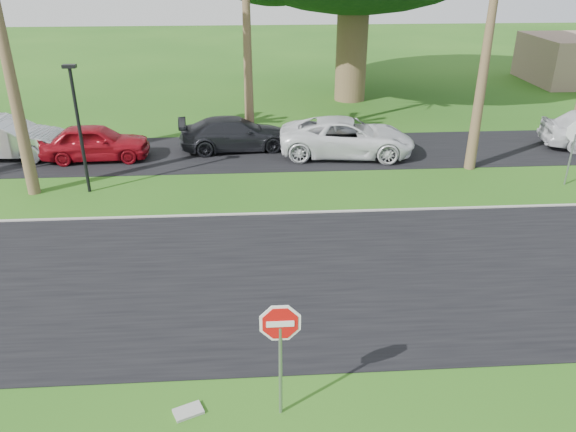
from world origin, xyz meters
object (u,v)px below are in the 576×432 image
(stop_sign_far, at_px, (574,140))
(car_dark, at_px, (235,134))
(car_silver, at_px, (3,138))
(car_red, at_px, (96,142))
(stop_sign_near, at_px, (280,338))
(car_minivan, at_px, (347,137))

(stop_sign_far, relative_size, car_dark, 0.53)
(car_silver, height_order, car_red, car_silver)
(stop_sign_near, xyz_separation_m, car_red, (-7.03, 15.08, -1.01))
(stop_sign_far, distance_m, car_minivan, 8.80)
(car_red, bearing_deg, car_dark, -82.82)
(car_silver, bearing_deg, stop_sign_far, -96.33)
(car_red, bearing_deg, car_minivan, -92.85)
(car_red, bearing_deg, stop_sign_far, -104.49)
(car_silver, relative_size, car_dark, 1.05)
(stop_sign_near, bearing_deg, car_minivan, 76.13)
(car_red, bearing_deg, car_silver, 80.47)
(car_red, relative_size, car_dark, 0.90)
(stop_sign_near, distance_m, car_silver, 19.12)
(stop_sign_far, height_order, car_red, stop_sign_far)
(car_silver, xyz_separation_m, car_red, (3.98, -0.52, -0.10))
(car_silver, relative_size, car_minivan, 0.90)
(car_dark, bearing_deg, stop_sign_far, -118.14)
(car_minivan, bearing_deg, stop_sign_near, 172.66)
(stop_sign_far, xyz_separation_m, car_dark, (-12.64, 5.04, -1.05))
(car_silver, xyz_separation_m, car_minivan, (14.70, -0.66, -0.06))
(stop_sign_near, xyz_separation_m, stop_sign_far, (11.50, 11.00, 0.00))
(stop_sign_far, bearing_deg, stop_sign_near, 43.73)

